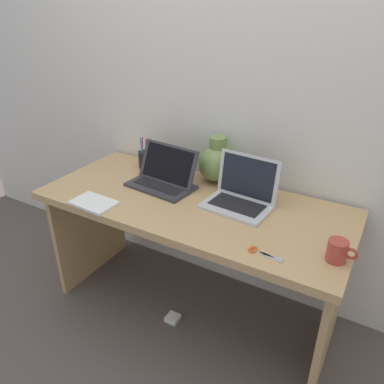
{
  "coord_description": "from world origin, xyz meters",
  "views": [
    {
      "loc": [
        0.82,
        -1.42,
        1.61
      ],
      "look_at": [
        0.0,
        0.0,
        0.76
      ],
      "focal_mm": 34.91,
      "sensor_mm": 36.0,
      "label": 1
    }
  ],
  "objects_px": {
    "green_vase": "(218,162)",
    "notebook_stack": "(94,203)",
    "laptop_left": "(164,176)",
    "laptop_right": "(242,192)",
    "pen_cup": "(145,159)",
    "scissors": "(259,252)",
    "power_brick": "(173,318)",
    "coffee_mug": "(338,251)"
  },
  "relations": [
    {
      "from": "green_vase",
      "to": "scissors",
      "type": "distance_m",
      "value": 0.69
    },
    {
      "from": "laptop_left",
      "to": "power_brick",
      "type": "xyz_separation_m",
      "value": [
        0.17,
        -0.22,
        -0.76
      ]
    },
    {
      "from": "coffee_mug",
      "to": "pen_cup",
      "type": "height_order",
      "value": "pen_cup"
    },
    {
      "from": "power_brick",
      "to": "pen_cup",
      "type": "bearing_deg",
      "value": 138.15
    },
    {
      "from": "coffee_mug",
      "to": "power_brick",
      "type": "height_order",
      "value": "coffee_mug"
    },
    {
      "from": "green_vase",
      "to": "coffee_mug",
      "type": "relative_size",
      "value": 2.21
    },
    {
      "from": "notebook_stack",
      "to": "scissors",
      "type": "distance_m",
      "value": 0.85
    },
    {
      "from": "notebook_stack",
      "to": "coffee_mug",
      "type": "height_order",
      "value": "coffee_mug"
    },
    {
      "from": "laptop_left",
      "to": "coffee_mug",
      "type": "bearing_deg",
      "value": -13.14
    },
    {
      "from": "power_brick",
      "to": "green_vase",
      "type": "bearing_deg",
      "value": 83.78
    },
    {
      "from": "notebook_stack",
      "to": "scissors",
      "type": "height_order",
      "value": "notebook_stack"
    },
    {
      "from": "pen_cup",
      "to": "scissors",
      "type": "xyz_separation_m",
      "value": [
        0.9,
        -0.47,
        -0.05
      ]
    },
    {
      "from": "laptop_right",
      "to": "pen_cup",
      "type": "xyz_separation_m",
      "value": [
        -0.68,
        0.13,
        -0.01
      ]
    },
    {
      "from": "laptop_right",
      "to": "pen_cup",
      "type": "distance_m",
      "value": 0.69
    },
    {
      "from": "coffee_mug",
      "to": "power_brick",
      "type": "distance_m",
      "value": 1.07
    },
    {
      "from": "laptop_left",
      "to": "notebook_stack",
      "type": "height_order",
      "value": "laptop_left"
    },
    {
      "from": "pen_cup",
      "to": "laptop_left",
      "type": "bearing_deg",
      "value": -31.92
    },
    {
      "from": "pen_cup",
      "to": "power_brick",
      "type": "bearing_deg",
      "value": -41.85
    },
    {
      "from": "green_vase",
      "to": "notebook_stack",
      "type": "distance_m",
      "value": 0.69
    },
    {
      "from": "laptop_left",
      "to": "notebook_stack",
      "type": "bearing_deg",
      "value": -117.45
    },
    {
      "from": "pen_cup",
      "to": "laptop_right",
      "type": "bearing_deg",
      "value": -10.96
    },
    {
      "from": "green_vase",
      "to": "scissors",
      "type": "relative_size",
      "value": 1.72
    },
    {
      "from": "coffee_mug",
      "to": "scissors",
      "type": "relative_size",
      "value": 0.78
    },
    {
      "from": "power_brick",
      "to": "coffee_mug",
      "type": "bearing_deg",
      "value": 0.01
    },
    {
      "from": "green_vase",
      "to": "power_brick",
      "type": "relative_size",
      "value": 3.62
    },
    {
      "from": "laptop_right",
      "to": "notebook_stack",
      "type": "distance_m",
      "value": 0.73
    },
    {
      "from": "laptop_right",
      "to": "coffee_mug",
      "type": "xyz_separation_m",
      "value": [
        0.5,
        -0.23,
        -0.02
      ]
    },
    {
      "from": "green_vase",
      "to": "coffee_mug",
      "type": "distance_m",
      "value": 0.83
    },
    {
      "from": "scissors",
      "to": "pen_cup",
      "type": "bearing_deg",
      "value": 152.61
    },
    {
      "from": "notebook_stack",
      "to": "power_brick",
      "type": "height_order",
      "value": "notebook_stack"
    },
    {
      "from": "laptop_left",
      "to": "pen_cup",
      "type": "distance_m",
      "value": 0.28
    },
    {
      "from": "notebook_stack",
      "to": "pen_cup",
      "type": "height_order",
      "value": "pen_cup"
    },
    {
      "from": "laptop_left",
      "to": "coffee_mug",
      "type": "relative_size",
      "value": 3.23
    },
    {
      "from": "laptop_right",
      "to": "scissors",
      "type": "bearing_deg",
      "value": -56.61
    },
    {
      "from": "laptop_right",
      "to": "power_brick",
      "type": "distance_m",
      "value": 0.84
    },
    {
      "from": "power_brick",
      "to": "notebook_stack",
      "type": "bearing_deg",
      "value": -159.56
    },
    {
      "from": "scissors",
      "to": "notebook_stack",
      "type": "bearing_deg",
      "value": -177.82
    },
    {
      "from": "coffee_mug",
      "to": "green_vase",
      "type": "bearing_deg",
      "value": 149.93
    },
    {
      "from": "notebook_stack",
      "to": "power_brick",
      "type": "relative_size",
      "value": 3.13
    },
    {
      "from": "notebook_stack",
      "to": "coffee_mug",
      "type": "relative_size",
      "value": 1.91
    },
    {
      "from": "green_vase",
      "to": "pen_cup",
      "type": "relative_size",
      "value": 1.36
    },
    {
      "from": "laptop_left",
      "to": "laptop_right",
      "type": "xyz_separation_m",
      "value": [
        0.44,
        0.02,
        0.01
      ]
    }
  ]
}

